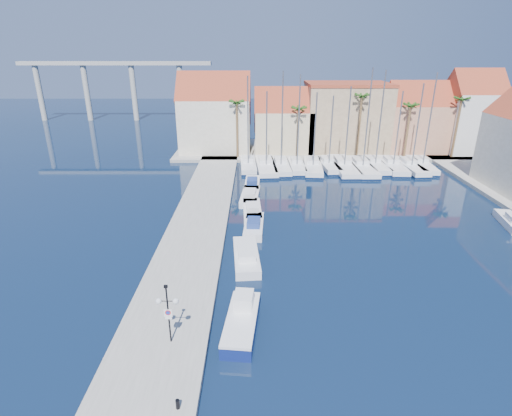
{
  "coord_description": "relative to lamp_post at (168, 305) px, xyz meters",
  "views": [
    {
      "loc": [
        -3.03,
        -23.44,
        17.44
      ],
      "look_at": [
        -2.96,
        12.57,
        3.0
      ],
      "focal_mm": 28.0,
      "sensor_mm": 36.0,
      "label": 1
    }
  ],
  "objects": [
    {
      "name": "viaduct",
      "position": [
        -30.79,
        85.49,
        7.07
      ],
      "size": [
        48.0,
        2.2,
        14.45
      ],
      "color": "#9E9E99",
      "rests_on": "ground"
    },
    {
      "name": "building_4",
      "position": [
        42.28,
        49.49,
        3.78
      ],
      "size": [
        8.3,
        8.0,
        14.0
      ],
      "color": "silver",
      "rests_on": "shore_north"
    },
    {
      "name": "building_2",
      "position": [
        21.28,
        51.49,
        3.08
      ],
      "size": [
        14.2,
        10.2,
        11.5
      ],
      "color": "#997F5E",
      "rests_on": "shore_north"
    },
    {
      "name": "bollard",
      "position": [
        1.33,
        -4.97,
        -2.42
      ],
      "size": [
        0.21,
        0.21,
        0.53
      ],
      "primitive_type": "cylinder",
      "color": "black",
      "rests_on": "quay_west"
    },
    {
      "name": "sailboat_6",
      "position": [
        18.88,
        39.58,
        -2.62
      ],
      "size": [
        3.25,
        11.73,
        12.44
      ],
      "rotation": [
        0.0,
        0.0,
        0.01
      ],
      "color": "white",
      "rests_on": "ground"
    },
    {
      "name": "sailboat_2",
      "position": [
        9.18,
        39.58,
        -2.56
      ],
      "size": [
        2.89,
        9.63,
        14.55
      ],
      "rotation": [
        0.0,
        0.0,
        0.04
      ],
      "color": "white",
      "rests_on": "ground"
    },
    {
      "name": "palm_1",
      "position": [
        12.28,
        45.49,
        4.95
      ],
      "size": [
        2.6,
        2.6,
        9.15
      ],
      "color": "brown",
      "rests_on": "shore_north"
    },
    {
      "name": "palm_4",
      "position": [
        38.28,
        45.49,
        6.37
      ],
      "size": [
        2.6,
        2.6,
        10.65
      ],
      "color": "brown",
      "rests_on": "shore_north"
    },
    {
      "name": "quay_west",
      "position": [
        -0.72,
        16.99,
        -2.93
      ],
      "size": [
        6.0,
        77.0,
        0.5
      ],
      "primitive_type": "cube",
      "color": "gray",
      "rests_on": "ground"
    },
    {
      "name": "palm_0",
      "position": [
        2.28,
        45.49,
        5.9
      ],
      "size": [
        2.6,
        2.6,
        10.15
      ],
      "color": "brown",
      "rests_on": "shore_north"
    },
    {
      "name": "palm_3",
      "position": [
        30.28,
        45.49,
        5.43
      ],
      "size": [
        2.6,
        2.6,
        9.65
      ],
      "color": "brown",
      "rests_on": "shore_north"
    },
    {
      "name": "ground",
      "position": [
        8.28,
        3.49,
        -3.18
      ],
      "size": [
        260.0,
        260.0,
        0.0
      ],
      "primitive_type": "plane",
      "color": "black",
      "rests_on": "ground"
    },
    {
      "name": "palm_2",
      "position": [
        22.28,
        45.49,
        6.83
      ],
      "size": [
        2.6,
        2.6,
        11.15
      ],
      "color": "brown",
      "rests_on": "shore_north"
    },
    {
      "name": "motorboat_west_2",
      "position": [
        4.9,
        21.66,
        -2.67
      ],
      "size": [
        2.24,
        6.22,
        1.4
      ],
      "rotation": [
        0.0,
        0.0,
        0.04
      ],
      "color": "white",
      "rests_on": "ground"
    },
    {
      "name": "sailboat_5",
      "position": [
        16.6,
        40.24,
        -2.6
      ],
      "size": [
        3.09,
        9.06,
        11.08
      ],
      "rotation": [
        0.0,
        0.0,
        0.08
      ],
      "color": "white",
      "rests_on": "ground"
    },
    {
      "name": "sailboat_11",
      "position": [
        31.16,
        40.09,
        -2.56
      ],
      "size": [
        3.18,
        9.63,
        14.3
      ],
      "rotation": [
        0.0,
        0.0,
        -0.07
      ],
      "color": "white",
      "rests_on": "ground"
    },
    {
      "name": "sailboat_9",
      "position": [
        26.51,
        39.83,
        -2.61
      ],
      "size": [
        3.04,
        10.15,
        11.75
      ],
      "rotation": [
        0.0,
        0.0,
        -0.04
      ],
      "color": "white",
      "rests_on": "ground"
    },
    {
      "name": "motorboat_east_1",
      "position": [
        32.27,
        18.43,
        -2.67
      ],
      "size": [
        2.68,
        5.61,
        1.4
      ],
      "rotation": [
        0.0,
        0.0,
        -0.18
      ],
      "color": "white",
      "rests_on": "ground"
    },
    {
      "name": "sailboat_0",
      "position": [
        4.16,
        40.2,
        -2.55
      ],
      "size": [
        2.8,
        8.92,
        13.82
      ],
      "rotation": [
        0.0,
        0.0,
        0.05
      ],
      "color": "white",
      "rests_on": "ground"
    },
    {
      "name": "sailboat_10",
      "position": [
        29.05,
        39.24,
        -2.59
      ],
      "size": [
        3.05,
        9.67,
        12.88
      ],
      "rotation": [
        0.0,
        0.0,
        0.06
      ],
      "color": "white",
      "rests_on": "ground"
    },
    {
      "name": "motorboat_west_0",
      "position": [
        4.47,
        10.91,
        -2.67
      ],
      "size": [
        2.63,
        6.73,
        1.4
      ],
      "rotation": [
        0.0,
        0.0,
        0.08
      ],
      "color": "white",
      "rests_on": "ground"
    },
    {
      "name": "sailboat_8",
      "position": [
        23.77,
        40.17,
        -2.56
      ],
      "size": [
        3.27,
        9.75,
        14.64
      ],
      "rotation": [
        0.0,
        0.0,
        0.08
      ],
      "color": "white",
      "rests_on": "ground"
    },
    {
      "name": "sailboat_3",
      "position": [
        11.65,
        39.59,
        -2.54
      ],
      "size": [
        2.43,
        8.48,
        14.08
      ],
      "rotation": [
        0.0,
        0.0,
        0.02
      ],
      "color": "white",
      "rests_on": "ground"
    },
    {
      "name": "building_1",
      "position": [
        10.28,
        50.49,
        2.11
      ],
      "size": [
        10.3,
        8.0,
        11.0
      ],
      "color": "#C7B78C",
      "rests_on": "shore_north"
    },
    {
      "name": "sailboat_1",
      "position": [
        6.9,
        39.56,
        -2.62
      ],
      "size": [
        3.51,
        10.98,
        11.76
      ],
      "rotation": [
        0.0,
        0.0,
        0.06
      ],
      "color": "white",
      "rests_on": "ground"
    },
    {
      "name": "fishing_boat",
      "position": [
        4.36,
        1.84,
        -2.5
      ],
      "size": [
        2.53,
        6.02,
        2.05
      ],
      "rotation": [
        0.0,
        0.0,
        -0.1
      ],
      "color": "navy",
      "rests_on": "ground"
    },
    {
      "name": "motorboat_west_3",
      "position": [
        4.61,
        26.31,
        -2.67
      ],
      "size": [
        2.57,
        6.6,
        1.4
      ],
      "rotation": [
        0.0,
        0.0,
        -0.08
      ],
      "color": "white",
      "rests_on": "ground"
    },
    {
      "name": "sailboat_4",
      "position": [
        14.13,
        39.32,
        -2.61
      ],
      "size": [
        3.42,
        10.09,
        11.63
      ],
      "rotation": [
        0.0,
        0.0,
        -0.08
      ],
      "color": "white",
      "rests_on": "ground"
    },
    {
      "name": "building_0",
      "position": [
        -1.72,
        50.49,
        3.34
      ],
      "size": [
        12.3,
        9.0,
        13.5
      ],
      "color": "beige",
      "rests_on": "shore_north"
    },
    {
      "name": "shore_north",
      "position": [
        18.28,
        51.49,
        -2.93
      ],
      "size": [
        54.0,
        16.0,
        0.5
      ],
      "primitive_type": "cube",
      "color": "gray",
      "rests_on": "ground"
    },
    {
      "name": "building_3",
      "position": [
        33.28,
        50.49,
        2.68
      ],
      "size": [
        10.3,
        8.0,
        12.0
      ],
      "color": "tan",
      "rests_on": "shore_north"
    },
    {
      "name": "lamp_post",
      "position": [
        0.0,
        0.0,
        0.0
      ],
      "size": [
        1.39,
        0.38,
        4.09
      ],
      "rotation": [
        0.0,
        0.0,
        -0.01
      ],
      "color": "black",
      "rests_on": "quay_west"
    },
    {
      "name": "sailboat_7",
      "position": [
        21.59,
        39.09,
        -2.58
      ],
      "size": [
        2.96,
        10.94,
        15.0
      ],
      "rotation": [
        0.0,
        0.0,
        0.01
      ],
      "color": "white",
      "rests_on": "ground"
    },
    {
      "name": "motorboat_west_1",
      "position": [
        5.11,
        17.38,
        -2.67
      ],
      "size": [
        2.18,
        5.94,
        1.4
      ],
      "rotation": [
        0.0,
        0.0,
        -0.05
      ],
      "color": "white",
      "rests_on": "ground"
    },
    {
      "name": "motorboat_west_4",
      "position": [
        4.85,
        30.97,
        -2.67
      ],
      "size": [
        2.15,
        6.06,
        1.4
      ],
      "rotation": [
        0.0,
        0.0,
        -0.04
      ],
      "color": "white",
      "rests_on": "ground"
    }
  ]
}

